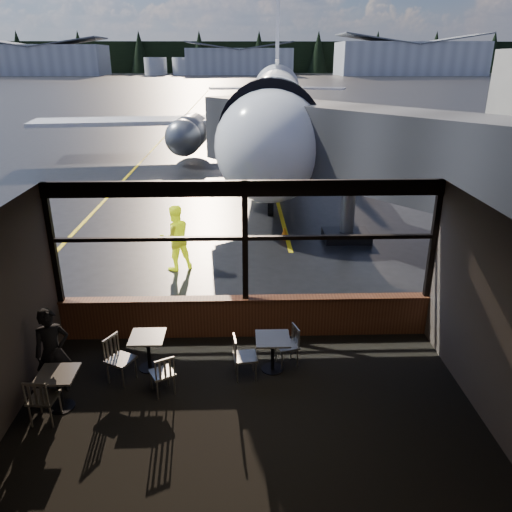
{
  "coord_description": "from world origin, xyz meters",
  "views": [
    {
      "loc": [
        -0.08,
        -9.69,
        5.76
      ],
      "look_at": [
        0.26,
        1.0,
        1.5
      ],
      "focal_mm": 35.0,
      "sensor_mm": 36.0,
      "label": 1
    }
  ],
  "objects_px": {
    "cafe_table_near": "(273,354)",
    "chair_near_e": "(287,346)",
    "chair_near_w": "(245,357)",
    "jet_bridge": "(359,173)",
    "cone_nose": "(285,233)",
    "airliner": "(276,63)",
    "chair_left_s": "(44,398)",
    "ground_crew": "(175,238)",
    "cafe_table_mid": "(149,352)",
    "cafe_table_left": "(60,391)",
    "chair_mid_w": "(121,360)",
    "passenger": "(53,352)",
    "chair_mid_s": "(162,373)"
  },
  "relations": [
    {
      "from": "chair_left_s",
      "to": "ground_crew",
      "type": "distance_m",
      "value": 6.76
    },
    {
      "from": "chair_mid_w",
      "to": "cafe_table_near",
      "type": "bearing_deg",
      "value": 124.01
    },
    {
      "from": "cafe_table_mid",
      "to": "passenger",
      "type": "height_order",
      "value": "passenger"
    },
    {
      "from": "chair_near_w",
      "to": "cone_nose",
      "type": "xyz_separation_m",
      "value": [
        1.43,
        7.9,
        -0.24
      ]
    },
    {
      "from": "airliner",
      "to": "chair_near_e",
      "type": "relative_size",
      "value": 42.35
    },
    {
      "from": "cafe_table_near",
      "to": "chair_near_e",
      "type": "height_order",
      "value": "chair_near_e"
    },
    {
      "from": "ground_crew",
      "to": "cone_nose",
      "type": "relative_size",
      "value": 4.47
    },
    {
      "from": "chair_near_w",
      "to": "cafe_table_left",
      "type": "bearing_deg",
      "value": -83.23
    },
    {
      "from": "chair_near_e",
      "to": "chair_mid_w",
      "type": "distance_m",
      "value": 3.21
    },
    {
      "from": "chair_mid_s",
      "to": "cone_nose",
      "type": "xyz_separation_m",
      "value": [
        2.94,
        8.32,
        -0.2
      ]
    },
    {
      "from": "cafe_table_left",
      "to": "ground_crew",
      "type": "bearing_deg",
      "value": 78.27
    },
    {
      "from": "cafe_table_near",
      "to": "cone_nose",
      "type": "height_order",
      "value": "cafe_table_near"
    },
    {
      "from": "chair_near_w",
      "to": "chair_left_s",
      "type": "relative_size",
      "value": 0.99
    },
    {
      "from": "cafe_table_left",
      "to": "ground_crew",
      "type": "xyz_separation_m",
      "value": [
        1.3,
        6.25,
        0.6
      ]
    },
    {
      "from": "chair_mid_w",
      "to": "ground_crew",
      "type": "distance_m",
      "value": 5.53
    },
    {
      "from": "airliner",
      "to": "chair_mid_s",
      "type": "distance_m",
      "value": 23.9
    },
    {
      "from": "ground_crew",
      "to": "cone_nose",
      "type": "height_order",
      "value": "ground_crew"
    },
    {
      "from": "cafe_table_left",
      "to": "chair_near_w",
      "type": "height_order",
      "value": "chair_near_w"
    },
    {
      "from": "passenger",
      "to": "cafe_table_left",
      "type": "bearing_deg",
      "value": -93.7
    },
    {
      "from": "chair_near_w",
      "to": "chair_left_s",
      "type": "distance_m",
      "value": 3.58
    },
    {
      "from": "chair_mid_w",
      "to": "cafe_table_left",
      "type": "bearing_deg",
      "value": -21.66
    },
    {
      "from": "jet_bridge",
      "to": "chair_mid_s",
      "type": "height_order",
      "value": "jet_bridge"
    },
    {
      "from": "chair_near_e",
      "to": "chair_near_w",
      "type": "relative_size",
      "value": 0.93
    },
    {
      "from": "airliner",
      "to": "jet_bridge",
      "type": "height_order",
      "value": "airliner"
    },
    {
      "from": "airliner",
      "to": "cafe_table_near",
      "type": "xyz_separation_m",
      "value": [
        -1.51,
        -22.42,
        -5.11
      ]
    },
    {
      "from": "chair_mid_s",
      "to": "chair_left_s",
      "type": "height_order",
      "value": "chair_left_s"
    },
    {
      "from": "chair_near_w",
      "to": "cone_nose",
      "type": "bearing_deg",
      "value": 162.65
    },
    {
      "from": "chair_near_e",
      "to": "chair_near_w",
      "type": "bearing_deg",
      "value": 99.43
    },
    {
      "from": "chair_mid_s",
      "to": "passenger",
      "type": "distance_m",
      "value": 2.0
    },
    {
      "from": "chair_mid_w",
      "to": "cone_nose",
      "type": "xyz_separation_m",
      "value": [
        3.77,
        7.94,
        -0.25
      ]
    },
    {
      "from": "cafe_table_left",
      "to": "chair_mid_s",
      "type": "bearing_deg",
      "value": 12.28
    },
    {
      "from": "chair_left_s",
      "to": "passenger",
      "type": "distance_m",
      "value": 0.92
    },
    {
      "from": "jet_bridge",
      "to": "cone_nose",
      "type": "distance_m",
      "value": 3.24
    },
    {
      "from": "cafe_table_left",
      "to": "chair_near_w",
      "type": "relative_size",
      "value": 0.79
    },
    {
      "from": "jet_bridge",
      "to": "cafe_table_mid",
      "type": "relative_size",
      "value": 15.37
    },
    {
      "from": "jet_bridge",
      "to": "chair_mid_w",
      "type": "xyz_separation_m",
      "value": [
        -5.97,
        -7.13,
        -1.99
      ]
    },
    {
      "from": "airliner",
      "to": "cafe_table_mid",
      "type": "relative_size",
      "value": 48.97
    },
    {
      "from": "cafe_table_near",
      "to": "chair_near_w",
      "type": "bearing_deg",
      "value": -156.05
    },
    {
      "from": "passenger",
      "to": "chair_near_e",
      "type": "bearing_deg",
      "value": -18.41
    },
    {
      "from": "cafe_table_left",
      "to": "cone_nose",
      "type": "distance_m",
      "value": 9.88
    },
    {
      "from": "cafe_table_near",
      "to": "chair_mid_s",
      "type": "distance_m",
      "value": 2.16
    },
    {
      "from": "ground_crew",
      "to": "chair_mid_s",
      "type": "bearing_deg",
      "value": 68.49
    },
    {
      "from": "chair_near_w",
      "to": "cafe_table_mid",
      "type": "bearing_deg",
      "value": -108.05
    },
    {
      "from": "chair_near_e",
      "to": "cone_nose",
      "type": "height_order",
      "value": "chair_near_e"
    },
    {
      "from": "cafe_table_near",
      "to": "ground_crew",
      "type": "height_order",
      "value": "ground_crew"
    },
    {
      "from": "chair_mid_s",
      "to": "cafe_table_near",
      "type": "bearing_deg",
      "value": -9.91
    },
    {
      "from": "chair_mid_w",
      "to": "cone_nose",
      "type": "bearing_deg",
      "value": -177.02
    },
    {
      "from": "chair_near_w",
      "to": "chair_mid_w",
      "type": "height_order",
      "value": "chair_mid_w"
    },
    {
      "from": "cafe_table_mid",
      "to": "cafe_table_left",
      "type": "xyz_separation_m",
      "value": [
        -1.35,
        -1.17,
        -0.01
      ]
    },
    {
      "from": "chair_near_w",
      "to": "cone_nose",
      "type": "relative_size",
      "value": 2.12
    }
  ]
}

